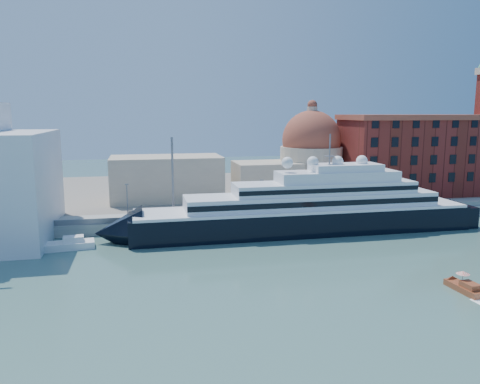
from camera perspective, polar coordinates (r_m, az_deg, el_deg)
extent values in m
plane|color=#335953|center=(80.33, 8.31, -9.19)|extent=(400.00, 400.00, 0.00)
cube|color=gray|center=(111.27, 2.23, -3.10)|extent=(180.00, 10.00, 2.50)
cube|color=slate|center=(150.65, -1.63, 0.17)|extent=(260.00, 72.00, 2.00)
cube|color=slate|center=(106.62, 2.84, -2.65)|extent=(180.00, 0.10, 1.20)
cube|color=black|center=(102.93, 7.68, -3.76)|extent=(74.01, 11.39, 6.17)
cone|color=black|center=(97.18, -14.54, -4.79)|extent=(9.49, 11.39, 11.39)
cube|color=black|center=(120.44, 24.51, -2.68)|extent=(5.69, 10.44, 5.69)
cube|color=white|center=(102.21, 7.72, -1.95)|extent=(72.11, 11.58, 0.57)
cube|color=white|center=(102.54, 8.74, -0.96)|extent=(55.03, 9.49, 2.85)
cube|color=black|center=(98.20, 9.72, -1.46)|extent=(55.03, 0.15, 1.14)
cube|color=white|center=(103.13, 10.26, 0.55)|extent=(39.85, 8.54, 2.47)
cube|color=white|center=(103.90, 11.75, 1.90)|extent=(26.57, 7.59, 2.28)
cube|color=white|center=(104.45, 12.74, 2.95)|extent=(15.18, 6.64, 1.52)
cylinder|color=slate|center=(102.54, 10.89, 5.13)|extent=(0.28, 0.28, 6.64)
sphere|color=white|center=(99.47, 5.79, 3.58)|extent=(2.47, 2.47, 2.47)
sphere|color=white|center=(101.36, 8.86, 3.63)|extent=(2.47, 2.47, 2.47)
sphere|color=white|center=(103.52, 11.81, 3.66)|extent=(2.47, 2.47, 2.47)
sphere|color=white|center=(105.95, 14.64, 3.69)|extent=(2.47, 2.47, 2.47)
cube|color=white|center=(96.14, -20.74, -6.21)|extent=(11.79, 5.14, 1.52)
cube|color=white|center=(95.77, -19.65, -5.44)|extent=(4.06, 2.82, 1.14)
cube|color=brown|center=(77.07, 25.68, -10.61)|extent=(2.44, 6.56, 1.08)
cube|color=brown|center=(76.01, 26.26, -10.20)|extent=(1.84, 2.77, 0.86)
cylinder|color=slate|center=(77.02, 25.49, -9.54)|extent=(0.06, 0.06, 1.73)
cone|color=red|center=(76.72, 25.54, -8.86)|extent=(1.94, 1.94, 0.43)
cube|color=maroon|center=(146.84, 20.54, 4.04)|extent=(42.00, 18.00, 22.00)
cube|color=brown|center=(146.28, 20.81, 8.52)|extent=(43.00, 19.00, 1.50)
cylinder|color=beige|center=(139.12, 8.61, 2.61)|extent=(18.00, 18.00, 14.00)
sphere|color=brown|center=(138.32, 8.70, 6.31)|extent=(17.00, 17.00, 17.00)
cylinder|color=beige|center=(138.10, 8.79, 9.62)|extent=(3.00, 3.00, 3.00)
cube|color=beige|center=(133.18, 3.24, 1.52)|extent=(18.00, 14.00, 10.00)
cube|color=beige|center=(130.53, -8.94, 1.70)|extent=(30.00, 16.00, 12.00)
cylinder|color=slate|center=(103.97, -13.56, -1.32)|extent=(0.24, 0.24, 8.00)
cube|color=slate|center=(103.29, -13.65, 0.91)|extent=(0.80, 0.30, 0.25)
cylinder|color=slate|center=(107.38, 2.65, -0.71)|extent=(0.24, 0.24, 8.00)
cube|color=slate|center=(106.72, 2.66, 1.45)|extent=(0.80, 0.30, 0.25)
cylinder|color=slate|center=(118.53, 16.81, -0.14)|extent=(0.24, 0.24, 8.00)
cube|color=slate|center=(117.93, 16.91, 1.83)|extent=(0.80, 0.30, 0.25)
cylinder|color=slate|center=(105.33, -8.20, 1.75)|extent=(0.50, 0.50, 18.00)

